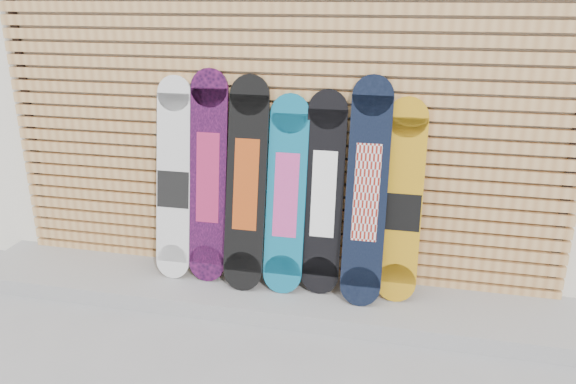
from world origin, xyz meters
The scene contains 11 objects.
ground centered at (0.00, 0.00, 0.00)m, with size 80.00×80.00×0.00m, color gray.
building centered at (0.50, 3.50, 1.80)m, with size 12.00×5.00×3.60m, color silver.
concrete_step centered at (-0.15, 0.68, 0.06)m, with size 4.60×0.70×0.12m, color gray.
slat_wall centered at (-0.15, 0.97, 1.21)m, with size 4.26×0.08×2.29m.
snowboard_0 centered at (-0.87, 0.79, 0.86)m, with size 0.26×0.31×1.50m.
snowboard_1 centered at (-0.60, 0.80, 0.90)m, with size 0.28×0.30×1.56m.
snowboard_2 centered at (-0.30, 0.76, 0.88)m, with size 0.29×0.38×1.52m.
snowboard_3 centered at (-0.01, 0.77, 0.82)m, with size 0.28×0.35×1.40m.
snowboard_4 centered at (0.25, 0.80, 0.84)m, with size 0.28×0.30×1.44m.
snowboard_5 centered at (0.56, 0.74, 0.89)m, with size 0.28×0.40×1.55m.
snowboard_6 centered at (0.79, 0.80, 0.81)m, with size 0.28×0.29×1.41m.
Camera 1 is at (0.82, -2.88, 2.19)m, focal length 35.00 mm.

